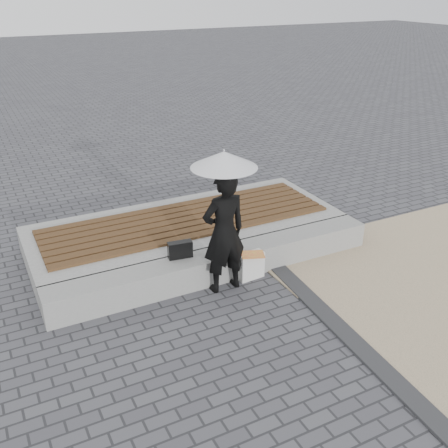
{
  "coord_description": "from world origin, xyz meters",
  "views": [
    {
      "loc": [
        -2.92,
        -4.29,
        3.96
      ],
      "look_at": [
        -0.08,
        1.28,
        1.0
      ],
      "focal_mm": 41.63,
      "sensor_mm": 36.0,
      "label": 1
    }
  ],
  "objects_px": {
    "parasol": "(224,160)",
    "canvas_tote": "(251,266)",
    "woman": "(224,233)",
    "seating_ledge": "(219,264)",
    "handbag": "(180,250)"
  },
  "relations": [
    {
      "from": "woman",
      "to": "parasol",
      "type": "relative_size",
      "value": 1.58
    },
    {
      "from": "parasol",
      "to": "handbag",
      "type": "height_order",
      "value": "parasol"
    },
    {
      "from": "canvas_tote",
      "to": "woman",
      "type": "bearing_deg",
      "value": -175.72
    },
    {
      "from": "seating_ledge",
      "to": "handbag",
      "type": "relative_size",
      "value": 14.51
    },
    {
      "from": "handbag",
      "to": "canvas_tote",
      "type": "height_order",
      "value": "handbag"
    },
    {
      "from": "parasol",
      "to": "canvas_tote",
      "type": "height_order",
      "value": "parasol"
    },
    {
      "from": "parasol",
      "to": "handbag",
      "type": "xyz_separation_m",
      "value": [
        -0.47,
        0.43,
        -1.38
      ]
    },
    {
      "from": "seating_ledge",
      "to": "woman",
      "type": "distance_m",
      "value": 0.75
    },
    {
      "from": "handbag",
      "to": "woman",
      "type": "bearing_deg",
      "value": -34.57
    },
    {
      "from": "handbag",
      "to": "canvas_tote",
      "type": "bearing_deg",
      "value": -13.11
    },
    {
      "from": "parasol",
      "to": "canvas_tote",
      "type": "relative_size",
      "value": 2.73
    },
    {
      "from": "woman",
      "to": "handbag",
      "type": "xyz_separation_m",
      "value": [
        -0.47,
        0.43,
        -0.35
      ]
    },
    {
      "from": "handbag",
      "to": "seating_ledge",
      "type": "bearing_deg",
      "value": -3.82
    },
    {
      "from": "parasol",
      "to": "woman",
      "type": "bearing_deg",
      "value": 180.0
    },
    {
      "from": "canvas_tote",
      "to": "parasol",
      "type": "bearing_deg",
      "value": -175.72
    }
  ]
}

